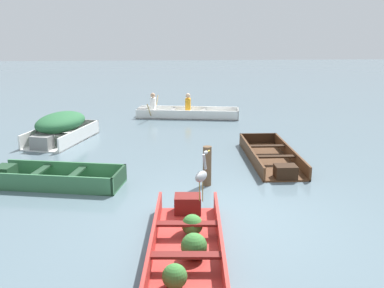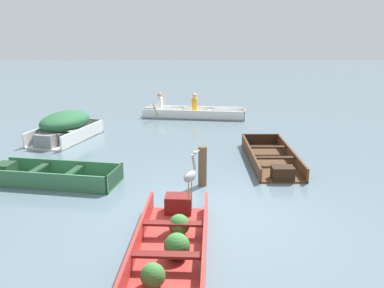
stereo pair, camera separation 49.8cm
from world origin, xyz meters
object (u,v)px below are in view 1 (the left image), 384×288
Objects in this scene: dinghy_red_foreground at (187,244)px; skiff_green_near_moored at (52,179)px; mooring_post at (207,166)px; skiff_white_outer_moored at (61,125)px; heron_on_dinghy at (202,175)px; rowboat_white_with_crew at (182,113)px; skiff_dark_varnish_mid_moored at (272,158)px.

skiff_green_near_moored is (-2.70, 3.07, -0.01)m from dinghy_red_foreground.
skiff_green_near_moored is 3.38× the size of mooring_post.
dinghy_red_foreground is at bearing -48.74° from skiff_green_near_moored.
skiff_white_outer_moored is 3.19× the size of mooring_post.
dinghy_red_foreground reaches higher than skiff_green_near_moored.
heron_on_dinghy reaches higher than dinghy_red_foreground.
skiff_white_outer_moored is 5.04m from rowboat_white_with_crew.
heron_on_dinghy is (3.61, -5.82, 0.39)m from skiff_white_outer_moored.
heron_on_dinghy reaches higher than skiff_green_near_moored.
heron_on_dinghy is at bearing 72.77° from dinghy_red_foreground.
rowboat_white_with_crew is at bearing 66.27° from skiff_green_near_moored.
heron_on_dinghy is at bearing -121.61° from skiff_dark_varnish_mid_moored.
heron_on_dinghy reaches higher than mooring_post.
skiff_white_outer_moored is (-3.31, 6.78, 0.34)m from dinghy_red_foreground.
dinghy_red_foreground is 3.86× the size of mooring_post.
skiff_dark_varnish_mid_moored is 6.20m from skiff_white_outer_moored.
skiff_dark_varnish_mid_moored is 6.15m from rowboat_white_with_crew.
skiff_green_near_moored is 7.74m from rowboat_white_with_crew.
mooring_post is (-1.78, -1.51, 0.32)m from skiff_dark_varnish_mid_moored.
dinghy_red_foreground is 4.09m from skiff_green_near_moored.
skiff_white_outer_moored is 6.86m from heron_on_dinghy.
skiff_dark_varnish_mid_moored is at bearing 40.36° from mooring_post.
skiff_green_near_moored is 1.06× the size of skiff_white_outer_moored.
mooring_post is at bearing -88.65° from rowboat_white_with_crew.
mooring_post is (3.29, -0.26, 0.29)m from skiff_green_near_moored.
skiff_dark_varnish_mid_moored is (2.37, 4.33, -0.04)m from dinghy_red_foreground.
skiff_white_outer_moored is at bearing 99.44° from skiff_green_near_moored.
rowboat_white_with_crew is at bearing 87.66° from dinghy_red_foreground.
heron_on_dinghy reaches higher than skiff_white_outer_moored.
rowboat_white_with_crew reaches higher than mooring_post.
skiff_dark_varnish_mid_moored is 2.36m from mooring_post.
skiff_white_outer_moored is at bearing 156.65° from skiff_dark_varnish_mid_moored.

